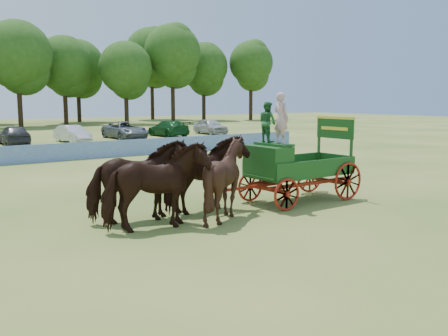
% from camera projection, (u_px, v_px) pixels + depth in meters
% --- Properties ---
extents(ground, '(160.00, 160.00, 0.00)m').
position_uv_depth(ground, '(385.00, 197.00, 18.63)').
color(ground, '#A99D4C').
rests_on(ground, ground).
extents(horse_lead_left, '(3.08, 1.70, 2.48)m').
position_uv_depth(horse_lead_left, '(155.00, 187.00, 13.85)').
color(horse_lead_left, black).
rests_on(horse_lead_left, ground).
extents(horse_lead_right, '(3.13, 1.84, 2.48)m').
position_uv_depth(horse_lead_right, '(138.00, 181.00, 14.73)').
color(horse_lead_right, black).
rests_on(horse_lead_right, ground).
extents(horse_wheel_left, '(2.53, 2.32, 2.48)m').
position_uv_depth(horse_wheel_left, '(225.00, 178.00, 15.24)').
color(horse_wheel_left, black).
rests_on(horse_wheel_left, ground).
extents(horse_wheel_right, '(3.10, 1.75, 2.48)m').
position_uv_depth(horse_wheel_right, '(205.00, 174.00, 16.13)').
color(horse_wheel_right, black).
rests_on(horse_wheel_right, ground).
extents(farm_dray, '(6.00, 2.00, 3.87)m').
position_uv_depth(farm_dray, '(285.00, 158.00, 17.36)').
color(farm_dray, '#9F270F').
rests_on(farm_dray, ground).
extents(sponsor_banner, '(26.00, 0.08, 1.05)m').
position_uv_depth(sponsor_banner, '(142.00, 147.00, 32.42)').
color(sponsor_banner, '#1D499F').
rests_on(sponsor_banner, ground).
extents(parked_cars, '(41.54, 7.41, 1.65)m').
position_uv_depth(parked_cars, '(14.00, 135.00, 39.55)').
color(parked_cars, silver).
rests_on(parked_cars, ground).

